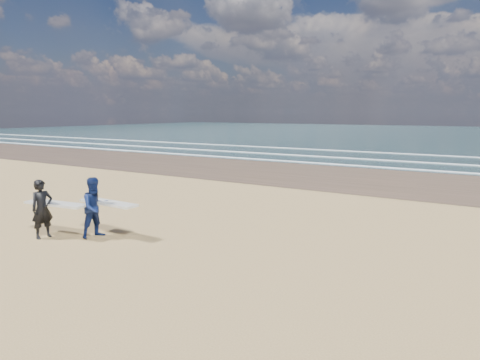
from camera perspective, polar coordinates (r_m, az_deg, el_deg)
The scene contains 2 objects.
surfer_near at distance 14.71m, azimuth -24.68°, elevation -3.44°, with size 2.25×1.13×1.85m.
surfer_far at distance 14.17m, azimuth -18.61°, elevation -3.45°, with size 2.21×1.17×1.91m.
Camera 1 is at (10.58, -7.83, 3.92)m, focal length 32.00 mm.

